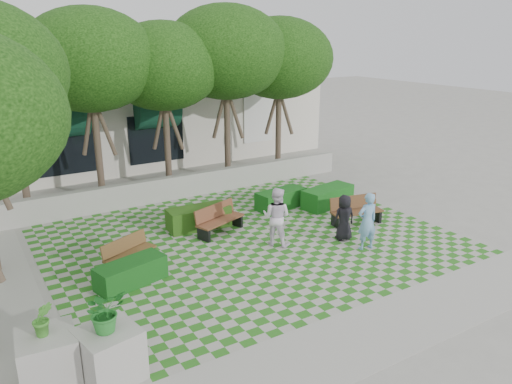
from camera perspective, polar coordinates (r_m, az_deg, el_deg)
ground at (r=14.95m, az=1.41°, el=-6.93°), size 90.00×90.00×0.00m
lawn at (r=15.72m, az=-0.59°, el=-5.61°), size 12.00×12.00×0.00m
sidewalk_south at (r=11.79m, az=14.43°, el=-14.87°), size 16.00×2.00×0.01m
retaining_wall at (r=19.93m, az=-8.37°, el=0.69°), size 15.00×0.36×0.90m
bench_east at (r=17.32m, az=11.34°, el=-2.12°), size 1.87×0.92×0.94m
bench_mid at (r=16.25m, az=-4.27°, el=-3.18°), size 1.87×1.16×0.93m
bench_west at (r=14.41m, az=-14.34°, el=-6.77°), size 1.65×1.14×0.83m
hedge_east at (r=18.88m, az=8.19°, el=-0.54°), size 2.20×1.19×0.73m
hedge_midright at (r=18.54m, az=2.88°, el=-0.81°), size 2.03×1.03×0.68m
hedge_midleft at (r=16.74m, az=-6.56°, el=-2.92°), size 2.12×0.97×0.72m
hedge_west at (r=13.46m, az=-14.11°, el=-8.96°), size 1.95×1.16×0.64m
planter_front at (r=10.05m, az=-16.52°, el=-16.29°), size 1.22×1.22×1.84m
planter_back at (r=10.39m, az=-22.65°, el=-16.95°), size 1.12×1.12×1.71m
person_blue at (r=15.22m, az=12.59°, el=-3.28°), size 0.70×0.51×1.78m
person_dark at (r=15.83m, az=10.04°, el=-2.90°), size 0.79×0.60×1.47m
person_white at (r=15.17m, az=2.36°, el=-2.83°), size 1.08×1.13×1.83m
tree_row at (r=18.21m, az=-14.26°, el=13.90°), size 17.70×13.40×7.41m
building at (r=27.03m, az=-13.57°, el=9.39°), size 18.00×8.92×5.15m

